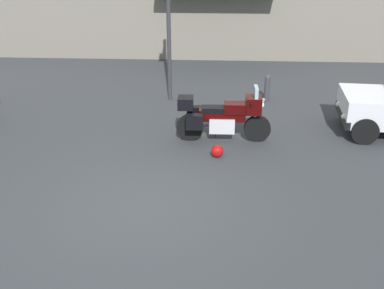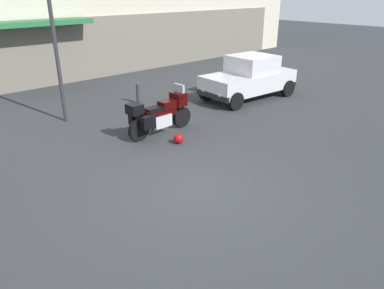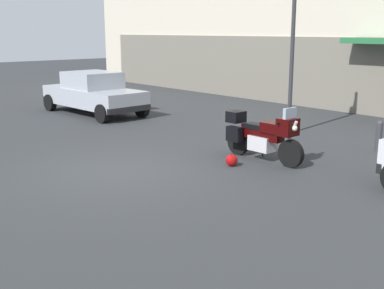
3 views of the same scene
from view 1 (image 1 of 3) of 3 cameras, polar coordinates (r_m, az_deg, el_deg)
name	(u,v)px [view 1 (image 1 of 3)]	position (r m, az deg, el deg)	size (l,w,h in m)	color
ground_plane	(141,207)	(8.76, -6.16, -7.58)	(80.00, 80.00, 0.00)	#2D3033
motorcycle	(222,116)	(11.21, 3.64, 3.43)	(2.26, 0.77, 1.36)	black
helmet	(217,151)	(10.54, 3.08, -0.80)	(0.28, 0.28, 0.28)	#990C0C
bollard_curbside	(267,87)	(14.18, 9.10, 6.87)	(0.16, 0.16, 0.80)	#333338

